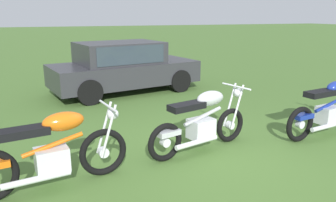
# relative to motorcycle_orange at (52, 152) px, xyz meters

# --- Properties ---
(ground_plane) EXTENTS (120.00, 120.00, 0.00)m
(ground_plane) POSITION_rel_motorcycle_orange_xyz_m (2.39, 0.03, -0.49)
(ground_plane) COLOR #476B2D
(motorcycle_orange) EXTENTS (2.05, 0.73, 1.02)m
(motorcycle_orange) POSITION_rel_motorcycle_orange_xyz_m (0.00, 0.00, 0.00)
(motorcycle_orange) COLOR black
(motorcycle_orange) RESTS_ON ground
(motorcycle_silver) EXTENTS (1.94, 0.84, 1.02)m
(motorcycle_silver) POSITION_rel_motorcycle_orange_xyz_m (2.31, 0.38, -0.00)
(motorcycle_silver) COLOR black
(motorcycle_silver) RESTS_ON ground
(motorcycle_blue) EXTENTS (2.07, 0.71, 1.02)m
(motorcycle_blue) POSITION_rel_motorcycle_orange_xyz_m (4.83, 0.21, 0.00)
(motorcycle_blue) COLOR black
(motorcycle_blue) RESTS_ON ground
(car_charcoal) EXTENTS (4.33, 2.47, 1.43)m
(car_charcoal) POSITION_rel_motorcycle_orange_xyz_m (2.11, 4.93, 0.30)
(car_charcoal) COLOR #2D2D33
(car_charcoal) RESTS_ON ground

